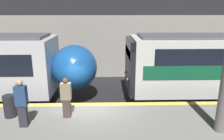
# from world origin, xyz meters

# --- Properties ---
(ground_plane) EXTENTS (120.00, 120.00, 0.00)m
(ground_plane) POSITION_xyz_m (0.00, 0.00, 0.00)
(ground_plane) COLOR black
(platform) EXTENTS (40.00, 3.74, 1.10)m
(platform) POSITION_xyz_m (0.00, -1.87, 0.54)
(platform) COLOR slate
(platform) RESTS_ON ground
(station_rear_barrier) EXTENTS (50.00, 0.15, 4.58)m
(station_rear_barrier) POSITION_xyz_m (0.00, 7.27, 2.29)
(station_rear_barrier) COLOR #9E998E
(station_rear_barrier) RESTS_ON ground
(person_waiting) EXTENTS (0.38, 0.24, 1.54)m
(person_waiting) POSITION_xyz_m (-0.76, -1.23, 1.89)
(person_waiting) COLOR #473D33
(person_waiting) RESTS_ON platform
(person_walking) EXTENTS (0.38, 0.24, 1.71)m
(person_walking) POSITION_xyz_m (-2.13, -1.88, 2.00)
(person_walking) COLOR #2D2D38
(person_walking) RESTS_ON platform
(trash_bin) EXTENTS (0.44, 0.44, 0.85)m
(trash_bin) POSITION_xyz_m (-2.90, -1.15, 1.51)
(trash_bin) COLOR #232328
(trash_bin) RESTS_ON platform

